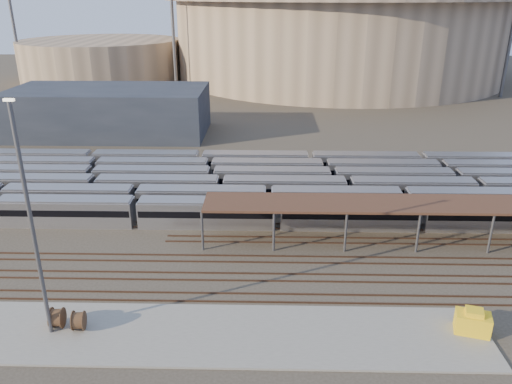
{
  "coord_description": "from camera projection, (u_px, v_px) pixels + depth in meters",
  "views": [
    {
      "loc": [
        -0.28,
        -52.32,
        28.95
      ],
      "look_at": [
        -1.81,
        12.0,
        3.35
      ],
      "focal_mm": 35.0,
      "sensor_mm": 36.0,
      "label": 1
    }
  ],
  "objects": [
    {
      "name": "secondary_arena",
      "position": [
        102.0,
        60.0,
        178.79
      ],
      "size": [
        56.0,
        56.0,
        14.0
      ],
      "primitive_type": "cylinder",
      "color": "#9C8469",
      "rests_on": "ground"
    },
    {
      "name": "yellow_equipment",
      "position": [
        472.0,
        323.0,
        45.26
      ],
      "size": [
        3.43,
        2.64,
        1.89
      ],
      "primitive_type": "cube",
      "rotation": [
        0.0,
        0.0,
        -0.28
      ],
      "color": "yellow",
      "rests_on": "apron"
    },
    {
      "name": "floodlight_0",
      "position": [
        173.0,
        23.0,
        154.5
      ],
      "size": [
        4.0,
        1.0,
        38.4
      ],
      "color": "#4F5054",
      "rests_on": "ground"
    },
    {
      "name": "yard_light_pole",
      "position": [
        32.0,
        225.0,
        41.65
      ],
      "size": [
        0.81,
        0.36,
        21.38
      ],
      "color": "#4F5054",
      "rests_on": "apron"
    },
    {
      "name": "empty_tracks",
      "position": [
        269.0,
        277.0,
        54.61
      ],
      "size": [
        170.0,
        9.62,
        0.18
      ],
      "color": "#4C3323",
      "rests_on": "ground"
    },
    {
      "name": "ground",
      "position": [
        269.0,
        256.0,
        59.29
      ],
      "size": [
        420.0,
        420.0,
        0.0
      ],
      "primitive_type": "plane",
      "color": "#383026",
      "rests_on": "ground"
    },
    {
      "name": "cable_reel_east",
      "position": [
        79.0,
        321.0,
        45.67
      ],
      "size": [
        1.21,
        1.92,
        1.82
      ],
      "primitive_type": "cylinder",
      "rotation": [
        0.0,
        1.57,
        0.11
      ],
      "color": "brown",
      "rests_on": "apron"
    },
    {
      "name": "floodlight_3",
      "position": [
        244.0,
        16.0,
        200.51
      ],
      "size": [
        4.0,
        1.0,
        38.4
      ],
      "color": "#4F5054",
      "rests_on": "ground"
    },
    {
      "name": "stadium",
      "position": [
        337.0,
        31.0,
        182.7
      ],
      "size": [
        124.0,
        124.0,
        32.5
      ],
      "color": "#9C8469",
      "rests_on": "ground"
    },
    {
      "name": "apron",
      "position": [
        214.0,
        334.0,
        45.43
      ],
      "size": [
        50.0,
        9.0,
        0.2
      ],
      "primitive_type": "cube",
      "color": "gray",
      "rests_on": "ground"
    },
    {
      "name": "inspection_shed",
      "position": [
        450.0,
        206.0,
        60.68
      ],
      "size": [
        60.3,
        6.0,
        5.3
      ],
      "color": "#4F5054",
      "rests_on": "ground"
    },
    {
      "name": "cable_reel_west",
      "position": [
        57.0,
        318.0,
        45.99
      ],
      "size": [
        1.2,
        1.99,
        1.92
      ],
      "primitive_type": "cylinder",
      "rotation": [
        0.0,
        1.57,
        0.07
      ],
      "color": "brown",
      "rests_on": "apron"
    },
    {
      "name": "service_building",
      "position": [
        110.0,
        111.0,
        109.31
      ],
      "size": [
        42.0,
        20.0,
        10.0
      ],
      "primitive_type": "cube",
      "color": "#1E232D",
      "rests_on": "ground"
    },
    {
      "name": "subway_trains",
      "position": [
        291.0,
        186.0,
        75.74
      ],
      "size": [
        128.99,
        23.9,
        3.6
      ],
      "color": "silver",
      "rests_on": "ground"
    },
    {
      "name": "floodlight_1",
      "position": [
        13.0,
        21.0,
        165.0
      ],
      "size": [
        4.0,
        1.0,
        38.4
      ],
      "color": "#4F5054",
      "rests_on": "ground"
    }
  ]
}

